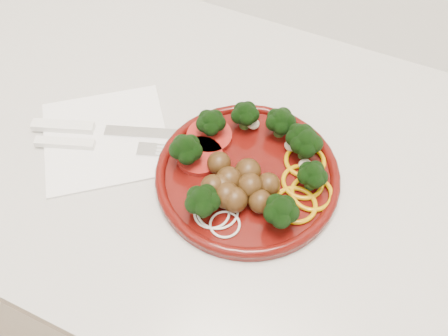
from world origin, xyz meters
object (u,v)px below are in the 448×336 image
at_px(napkin, 106,138).
at_px(knife, 89,128).
at_px(plate, 250,170).
at_px(fork, 82,144).

distance_m(napkin, knife, 0.03).
height_order(plate, napkin, plate).
bearing_deg(napkin, fork, -126.29).
bearing_deg(plate, fork, -167.64).
height_order(plate, fork, plate).
relative_size(plate, napkin, 1.44).
bearing_deg(fork, plate, -8.03).
bearing_deg(plate, knife, -174.71).
bearing_deg(knife, fork, -97.00).
distance_m(plate, napkin, 0.22).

